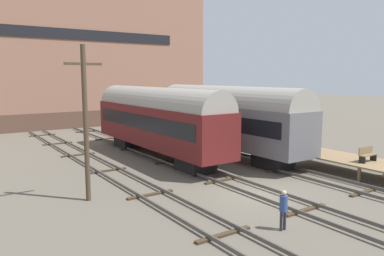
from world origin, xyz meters
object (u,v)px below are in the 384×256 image
(train_car_grey, at_px, (226,116))
(train_car_maroon, at_px, (157,118))
(bench, at_px, (367,154))
(person_worker, at_px, (283,206))
(utility_pole, at_px, (86,121))

(train_car_grey, distance_m, train_car_maroon, 5.38)
(bench, relative_size, person_worker, 0.85)
(person_worker, height_order, utility_pole, utility_pole)
(person_worker, bearing_deg, train_car_grey, 59.66)
(person_worker, bearing_deg, train_car_maroon, 80.45)
(train_car_maroon, bearing_deg, utility_pole, -138.08)
(train_car_maroon, height_order, utility_pole, utility_pole)
(utility_pole, bearing_deg, bench, -19.15)
(train_car_maroon, xyz_separation_m, person_worker, (-2.51, -14.92, -2.05))
(train_car_grey, height_order, utility_pole, utility_pole)
(train_car_maroon, distance_m, person_worker, 15.27)
(train_car_maroon, xyz_separation_m, utility_pole, (-7.74, -6.95, 0.94))
(train_car_maroon, height_order, person_worker, train_car_maroon)
(train_car_grey, height_order, person_worker, train_car_grey)
(train_car_grey, xyz_separation_m, bench, (2.86, -9.93, -1.59))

